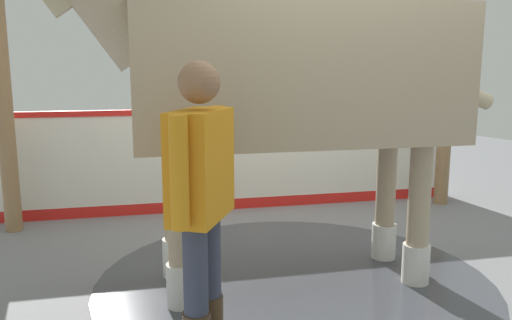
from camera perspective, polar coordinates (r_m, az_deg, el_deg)
name	(u,v)px	position (r m, az deg, el deg)	size (l,w,h in m)	color
ground_plane	(326,271)	(4.23, 7.76, -12.07)	(16.00, 16.00, 0.02)	gray
wet_patch	(294,279)	(4.04, 4.16, -12.91)	(2.97, 2.97, 0.00)	#42444C
barrier_wall	(241,162)	(5.83, -1.69, -0.27)	(5.08, 1.46, 1.14)	silver
roof_post_near	(2,85)	(5.45, -26.20, 7.44)	(0.16, 0.16, 2.84)	olive
roof_post_far	(448,82)	(6.32, 20.41, 8.07)	(0.16, 0.16, 2.84)	olive
horse	(279,76)	(3.68, 2.53, 9.20)	(3.61, 1.52, 2.71)	tan
handler	(201,195)	(2.71, -6.06, -3.89)	(0.48, 0.51, 1.62)	#47331E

